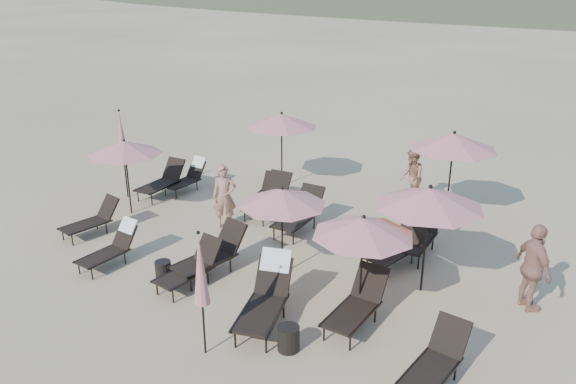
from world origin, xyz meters
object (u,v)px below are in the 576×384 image
Objects in this scene: lounger_2 at (212,253)px; umbrella_open_1 at (282,197)px; umbrella_closed_0 at (200,270)px; lounger_3 at (267,295)px; umbrella_open_4 at (454,142)px; lounger_8 at (266,192)px; umbrella_closed_1 at (122,137)px; lounger_9 at (300,213)px; side_table_1 at (288,338)px; lounger_12 at (191,267)px; lounger_10 at (419,233)px; lounger_0 at (92,219)px; umbrella_open_2 at (363,227)px; beachgoer_a at (224,196)px; lounger_13 at (188,176)px; umbrella_open_0 at (125,148)px; lounger_7 at (269,197)px; lounger_1 at (112,246)px; lounger_4 at (357,304)px; lounger_11 at (397,246)px; lounger_5 at (437,360)px; lounger_6 at (162,180)px; beachgoer_c at (533,268)px; side_table_0 at (163,270)px; umbrella_open_3 at (282,121)px; beachgoer_b at (411,178)px; umbrella_open_5 at (430,198)px.

umbrella_open_1 is at bearing 40.32° from lounger_2.
umbrella_closed_0 is at bearing -43.44° from lounger_2.
umbrella_open_4 reaches higher than lounger_3.
umbrella_closed_1 reaches higher than lounger_8.
lounger_9 reaches higher than side_table_1.
umbrella_closed_1 reaches higher than lounger_12.
lounger_10 is 0.74× the size of umbrella_open_4.
umbrella_open_2 is at bearing 11.92° from lounger_0.
lounger_13 is at bearing 112.42° from beachgoer_a.
umbrella_open_0 is at bearing 172.34° from umbrella_open_2.
lounger_9 is (1.32, -0.46, -0.00)m from lounger_7.
lounger_4 is (5.86, 0.90, 0.01)m from lounger_1.
umbrella_open_1 is (3.55, 1.77, 1.40)m from lounger_1.
umbrella_open_0 is at bearing 174.38° from umbrella_open_1.
lounger_11 is (-0.36, 2.73, -0.01)m from lounger_4.
lounger_6 is at bearing 164.28° from lounger_5.
lounger_13 is (-1.92, 4.59, 0.00)m from lounger_1.
beachgoer_c is (2.87, -3.52, -1.30)m from umbrella_open_4.
lounger_0 is 0.64× the size of umbrella_open_4.
side_table_0 is at bearing -32.10° from umbrella_open_0.
side_table_0 is at bearing -121.48° from umbrella_open_4.
lounger_4 is 9.28m from umbrella_closed_1.
umbrella_open_1 is 3.17m from umbrella_closed_0.
umbrella_open_3 reaches higher than umbrella_open_2.
umbrella_open_0 is 7.06m from umbrella_closed_0.
beachgoer_a is (3.12, -0.79, 0.40)m from lounger_6.
lounger_11 is (3.28, 2.68, -0.04)m from lounger_2.
lounger_8 is at bearing -85.51° from beachgoer_b.
lounger_9 is 1.20× the size of lounger_13.
lounger_9 is at bearing -136.03° from umbrella_open_4.
lounger_6 is 3.63m from lounger_7.
lounger_6 is (-9.96, 3.71, 0.04)m from lounger_5.
lounger_2 is at bearing -36.92° from lounger_6.
lounger_1 is at bearing -129.28° from umbrella_open_4.
lounger_7 is at bearing 128.50° from side_table_1.
umbrella_open_3 reaches higher than lounger_1.
beachgoer_c is at bearing -21.53° from umbrella_open_3.
beachgoer_b reaches higher than lounger_7.
lounger_10 is at bearing -87.61° from umbrella_open_4.
lounger_0 is 3.04m from umbrella_closed_1.
lounger_9 is at bearing -174.35° from lounger_10.
lounger_10 reaches higher than lounger_2.
lounger_12 is at bearing -149.36° from umbrella_open_5.
lounger_7 is at bearing 5.12° from lounger_6.
lounger_11 is at bearing -5.73° from lounger_6.
umbrella_open_5 reaches higher than lounger_12.
umbrella_open_2 reaches higher than lounger_10.
umbrella_open_1 is at bearing -60.12° from lounger_8.
lounger_12 is at bearing -46.37° from beachgoer_b.
lounger_2 is 5.86m from umbrella_closed_1.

